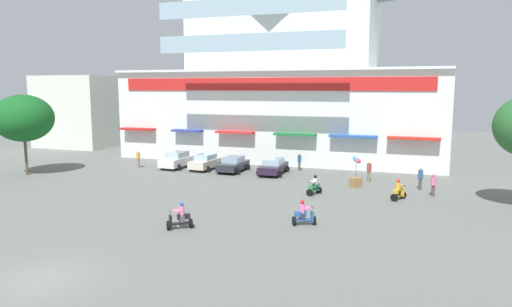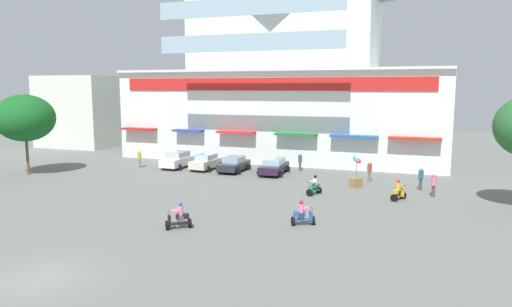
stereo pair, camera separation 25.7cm
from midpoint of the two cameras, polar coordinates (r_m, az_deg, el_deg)
The scene contains 18 objects.
ground_plane at distance 31.90m, azimuth -8.55°, elevation -6.26°, with size 128.00×128.00×0.00m, color slate.
colonial_building at distance 53.32m, azimuth 3.43°, elevation 8.54°, with size 34.54×19.21×19.76m.
flank_building_left at distance 67.92m, azimuth -20.06°, elevation 4.93°, with size 9.71×10.61×9.34m.
plaza_tree_0 at distance 46.55m, azimuth -26.72°, elevation 3.88°, with size 5.20×5.23×7.23m.
parked_car_0 at distance 46.43m, azimuth -9.76°, elevation -0.77°, with size 2.48×4.34×1.59m.
parked_car_1 at distance 44.98m, azimuth -6.35°, elevation -1.02°, with size 2.47×4.02×1.52m.
parked_car_2 at distance 43.69m, azimuth -2.97°, elevation -1.30°, with size 2.42×4.10×1.44m.
parked_car_3 at distance 42.47m, azimuth 1.96°, elevation -1.57°, with size 2.52×4.52×1.44m.
scooter_rider_0 at distance 26.63m, azimuth -9.55°, elevation -7.77°, with size 1.44×1.29×1.54m.
scooter_rider_1 at distance 27.10m, azimuth 5.59°, elevation -7.47°, with size 1.41×1.06×1.48m.
scooter_rider_2 at distance 34.67m, azimuth 6.96°, elevation -4.05°, with size 0.98×1.45×1.46m.
scooter_rider_3 at distance 34.27m, azimuth 16.83°, elevation -4.47°, with size 1.06×1.44×1.51m.
pedestrian_0 at distance 38.06m, azimuth 19.29°, elevation -2.74°, with size 0.53×0.53×1.77m.
pedestrian_1 at distance 47.33m, azimuth -14.35°, elevation -0.55°, with size 0.55×0.55×1.67m.
pedestrian_2 at distance 40.03m, azimuth 13.49°, elevation -2.02°, with size 0.50×0.50×1.74m.
pedestrian_3 at distance 44.45m, azimuth 5.17°, elevation -0.87°, with size 0.50×0.50×1.68m.
pedestrian_4 at distance 36.11m, azimuth 20.69°, elevation -3.45°, with size 0.53×0.53×1.70m.
balloon_vendor_cart at distance 37.76m, azimuth 11.94°, elevation -2.72°, with size 1.02×1.08×2.50m.
Camera 1 is at (14.35, -14.36, 7.87)m, focal length 32.70 mm.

